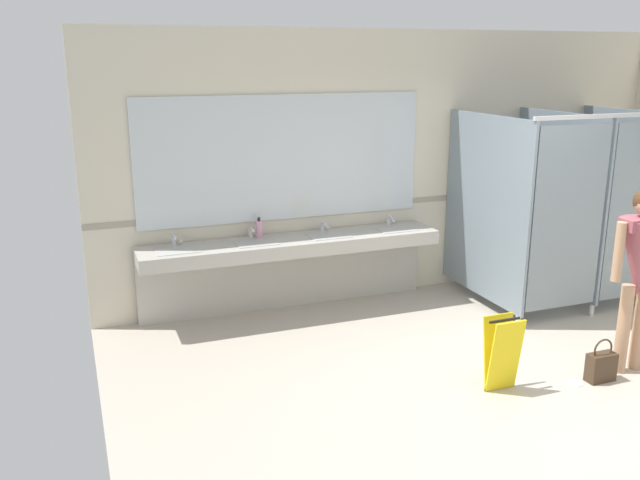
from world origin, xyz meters
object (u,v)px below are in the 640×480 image
(handbag, at_px, (601,366))
(soap_dispenser, at_px, (259,229))
(wet_floor_sign, at_px, (502,353))
(person_standing, at_px, (640,259))

(handbag, height_order, soap_dispenser, soap_dispenser)
(wet_floor_sign, bearing_deg, person_standing, -4.07)
(handbag, height_order, wet_floor_sign, wet_floor_sign)
(handbag, xyz_separation_m, wet_floor_sign, (-0.88, 0.17, 0.19))
(soap_dispenser, bearing_deg, person_standing, -43.37)
(person_standing, distance_m, soap_dispenser, 3.58)
(person_standing, relative_size, wet_floor_sign, 2.59)
(soap_dispenser, distance_m, wet_floor_sign, 2.80)
(handbag, relative_size, soap_dispenser, 1.77)
(person_standing, xyz_separation_m, soap_dispenser, (-2.61, 2.46, -0.10))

